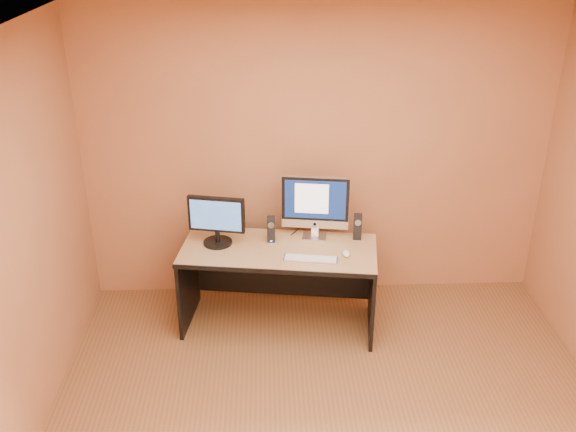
% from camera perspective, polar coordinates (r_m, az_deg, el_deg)
% --- Properties ---
extents(walls, '(4.00, 4.00, 2.60)m').
position_cam_1_polar(walls, '(3.72, 5.00, -5.52)').
color(walls, '#9E643F').
rests_on(walls, ground).
extents(ceiling, '(4.00, 4.00, 0.00)m').
position_cam_1_polar(ceiling, '(3.25, 5.90, 14.54)').
color(ceiling, white).
rests_on(ceiling, walls).
extents(desk, '(1.66, 0.90, 0.73)m').
position_cam_1_polar(desk, '(5.39, -0.81, -6.35)').
color(desk, '#A87F54').
rests_on(desk, ground).
extents(imac, '(0.59, 0.29, 0.54)m').
position_cam_1_polar(imac, '(5.28, 2.42, 0.79)').
color(imac, silver).
rests_on(imac, desk).
extents(second_monitor, '(0.51, 0.33, 0.41)m').
position_cam_1_polar(second_monitor, '(5.22, -6.36, -0.43)').
color(second_monitor, black).
rests_on(second_monitor, desk).
extents(speaker_left, '(0.07, 0.07, 0.22)m').
position_cam_1_polar(speaker_left, '(5.27, -1.51, -1.18)').
color(speaker_left, black).
rests_on(speaker_left, desk).
extents(speaker_right, '(0.08, 0.08, 0.22)m').
position_cam_1_polar(speaker_right, '(5.35, 6.21, -0.95)').
color(speaker_right, black).
rests_on(speaker_right, desk).
extents(keyboard, '(0.44, 0.18, 0.02)m').
position_cam_1_polar(keyboard, '(5.04, 2.02, -3.82)').
color(keyboard, silver).
rests_on(keyboard, desk).
extents(mouse, '(0.07, 0.10, 0.04)m').
position_cam_1_polar(mouse, '(5.12, 5.21, -3.32)').
color(mouse, white).
rests_on(mouse, desk).
extents(cable_a, '(0.08, 0.21, 0.01)m').
position_cam_1_polar(cable_a, '(5.46, 2.66, -1.45)').
color(cable_a, black).
rests_on(cable_a, desk).
extents(cable_b, '(0.10, 0.16, 0.01)m').
position_cam_1_polar(cable_b, '(5.47, 0.70, -1.34)').
color(cable_b, black).
rests_on(cable_b, desk).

